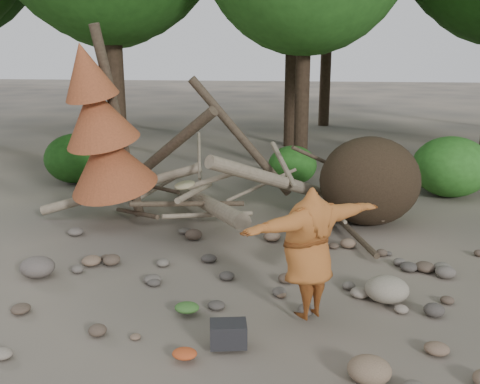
# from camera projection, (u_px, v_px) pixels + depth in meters

# --- Properties ---
(ground) EXTENTS (120.00, 120.00, 0.00)m
(ground) POSITION_uv_depth(u_px,v_px,m) (223.00, 304.00, 8.24)
(ground) COLOR #514C44
(ground) RESTS_ON ground
(deadfall_pile) EXTENTS (8.55, 5.24, 3.30)m
(deadfall_pile) POSITION_uv_depth(u_px,v_px,m) (343.00, 183.00, 11.80)
(deadfall_pile) COLOR #332619
(deadfall_pile) RESTS_ON ground
(dead_conifer) EXTENTS (2.06, 2.16, 4.35)m
(dead_conifer) POSITION_uv_depth(u_px,v_px,m) (102.00, 132.00, 11.30)
(dead_conifer) COLOR #4C3F30
(dead_conifer) RESTS_ON ground
(bush_left) EXTENTS (1.80, 1.80, 1.44)m
(bush_left) POSITION_uv_depth(u_px,v_px,m) (76.00, 158.00, 15.62)
(bush_left) COLOR #1E5215
(bush_left) RESTS_ON ground
(bush_mid) EXTENTS (1.40, 1.40, 1.12)m
(bush_mid) POSITION_uv_depth(u_px,v_px,m) (292.00, 165.00, 15.47)
(bush_mid) COLOR #28681E
(bush_mid) RESTS_ON ground
(bush_right) EXTENTS (2.00, 2.00, 1.60)m
(bush_right) POSITION_uv_depth(u_px,v_px,m) (451.00, 167.00, 14.13)
(bush_right) COLOR #337B26
(bush_right) RESTS_ON ground
(frisbee_thrower) EXTENTS (3.05, 1.99, 1.92)m
(frisbee_thrower) POSITION_uv_depth(u_px,v_px,m) (308.00, 253.00, 7.49)
(frisbee_thrower) COLOR #A75A25
(frisbee_thrower) RESTS_ON ground
(backpack) EXTENTS (0.53, 0.40, 0.32)m
(backpack) POSITION_uv_depth(u_px,v_px,m) (228.00, 338.00, 6.97)
(backpack) COLOR black
(backpack) RESTS_ON ground
(cloth_green) EXTENTS (0.37, 0.31, 0.14)m
(cloth_green) POSITION_uv_depth(u_px,v_px,m) (187.00, 311.00, 7.89)
(cloth_green) COLOR #356327
(cloth_green) RESTS_ON ground
(cloth_orange) EXTENTS (0.32, 0.26, 0.12)m
(cloth_orange) POSITION_uv_depth(u_px,v_px,m) (185.00, 357.00, 6.72)
(cloth_orange) COLOR #B3451E
(cloth_orange) RESTS_ON ground
(boulder_front_right) EXTENTS (0.52, 0.47, 0.31)m
(boulder_front_right) POSITION_uv_depth(u_px,v_px,m) (369.00, 370.00, 6.28)
(boulder_front_right) COLOR #846B52
(boulder_front_right) RESTS_ON ground
(boulder_mid_right) EXTENTS (0.68, 0.61, 0.41)m
(boulder_mid_right) POSITION_uv_depth(u_px,v_px,m) (387.00, 289.00, 8.28)
(boulder_mid_right) COLOR gray
(boulder_mid_right) RESTS_ON ground
(boulder_mid_left) EXTENTS (0.60, 0.54, 0.36)m
(boulder_mid_left) POSITION_uv_depth(u_px,v_px,m) (37.00, 267.00, 9.20)
(boulder_mid_left) COLOR #615852
(boulder_mid_left) RESTS_ON ground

